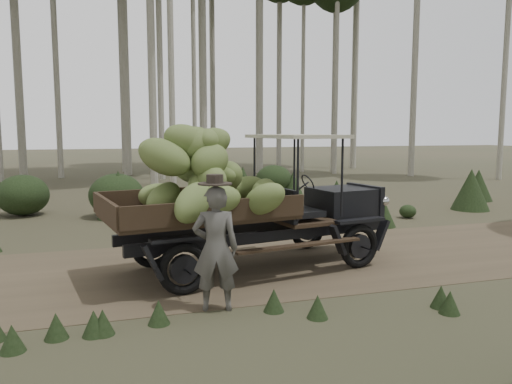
{
  "coord_description": "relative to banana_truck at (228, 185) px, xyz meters",
  "views": [
    {
      "loc": [
        -2.04,
        -8.09,
        2.31
      ],
      "look_at": [
        0.41,
        -0.22,
        1.3
      ],
      "focal_mm": 35.0,
      "sensor_mm": 36.0,
      "label": 1
    }
  ],
  "objects": [
    {
      "name": "ground",
      "position": [
        0.1,
        0.33,
        -1.45
      ],
      "size": [
        120.0,
        120.0,
        0.0
      ],
      "primitive_type": "plane",
      "color": "#473D2B",
      "rests_on": "ground"
    },
    {
      "name": "dirt_track",
      "position": [
        0.1,
        0.33,
        -1.44
      ],
      "size": [
        70.0,
        4.0,
        0.01
      ],
      "primitive_type": "cube",
      "color": "brown",
      "rests_on": "ground"
    },
    {
      "name": "banana_truck",
      "position": [
        0.0,
        0.0,
        0.0
      ],
      "size": [
        5.1,
        2.83,
        2.5
      ],
      "rotation": [
        0.0,
        0.0,
        0.17
      ],
      "color": "black",
      "rests_on": "ground"
    },
    {
      "name": "farmer",
      "position": [
        -0.58,
        -1.64,
        -0.61
      ],
      "size": [
        0.66,
        0.51,
        1.77
      ],
      "rotation": [
        0.0,
        0.0,
        2.94
      ],
      "color": "#4E4C48",
      "rests_on": "ground"
    },
    {
      "name": "undergrowth",
      "position": [
        0.73,
        1.14,
        -0.92
      ],
      "size": [
        23.15,
        21.0,
        1.4
      ],
      "color": "#233319",
      "rests_on": "ground"
    }
  ]
}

